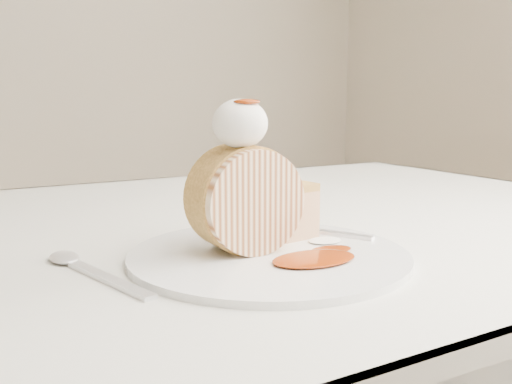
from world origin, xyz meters
TOP-DOWN VIEW (x-y plane):
  - table at (0.00, 0.20)m, footprint 1.40×0.90m
  - plate at (-0.03, 0.00)m, footprint 0.33×0.33m
  - roulade_slice at (-0.05, 0.02)m, footprint 0.11×0.06m
  - cake_chunk at (0.02, 0.06)m, footprint 0.07×0.07m
  - whipped_cream at (-0.05, 0.02)m, footprint 0.06×0.06m
  - caramel_drizzle at (-0.05, 0.01)m, footprint 0.03×0.02m
  - caramel_pool at (-0.01, -0.05)m, footprint 0.10×0.07m
  - fork at (0.07, 0.04)m, footprint 0.11×0.17m
  - spoon at (-0.20, 0.02)m, footprint 0.07×0.18m

SIDE VIEW (x-z plane):
  - table at x=0.00m, z-range 0.29..1.04m
  - spoon at x=-0.20m, z-range 0.75..0.75m
  - plate at x=-0.03m, z-range 0.75..0.76m
  - fork at x=0.07m, z-range 0.76..0.76m
  - caramel_pool at x=-0.01m, z-range 0.76..0.76m
  - cake_chunk at x=0.02m, z-range 0.76..0.81m
  - roulade_slice at x=-0.05m, z-range 0.76..0.87m
  - whipped_cream at x=-0.05m, z-range 0.87..0.92m
  - caramel_drizzle at x=-0.05m, z-range 0.92..0.93m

